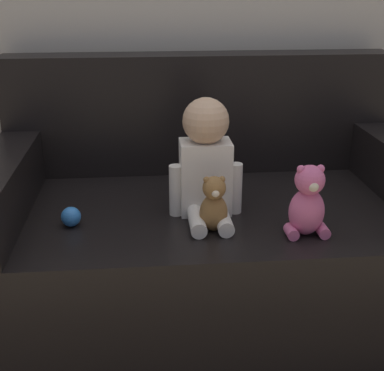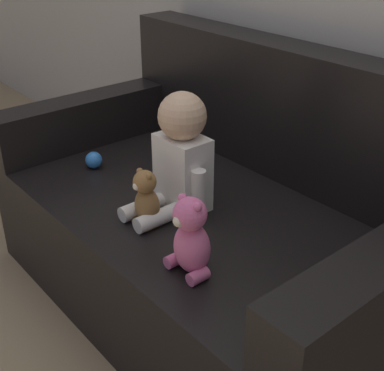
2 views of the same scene
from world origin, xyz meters
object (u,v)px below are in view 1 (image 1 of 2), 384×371
teddy_bear_brown (214,206)px  plush_toy_side (308,203)px  couch (207,225)px  toy_ball (71,217)px  person_baby (206,162)px

teddy_bear_brown → plush_toy_side: bearing=-10.9°
couch → toy_ball: 0.59m
teddy_bear_brown → plush_toy_side: plush_toy_side is taller
couch → teddy_bear_brown: bearing=-93.2°
couch → person_baby: couch is taller
teddy_bear_brown → plush_toy_side: (0.31, -0.06, 0.02)m
couch → person_baby: bearing=-99.6°
plush_toy_side → toy_ball: bearing=169.9°
teddy_bear_brown → toy_ball: (-0.50, 0.08, -0.06)m
couch → person_baby: (-0.03, -0.17, 0.33)m
couch → plush_toy_side: couch is taller
plush_toy_side → toy_ball: plush_toy_side is taller
toy_ball → couch: bearing=25.0°
person_baby → toy_ball: size_ratio=6.15×
couch → plush_toy_side: 0.54m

